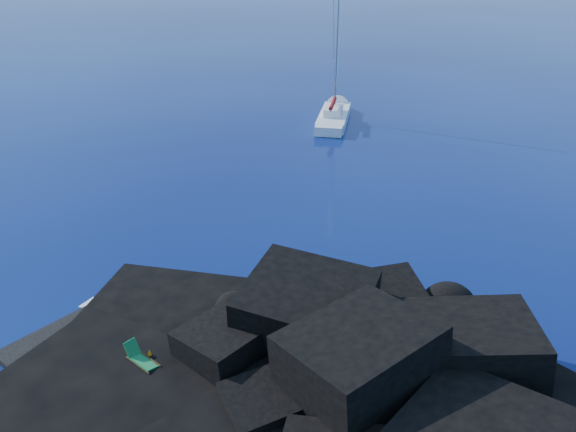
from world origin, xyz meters
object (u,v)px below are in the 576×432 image
Objects in this scene: sunbather at (149,342)px; marker_cone at (150,355)px; sailboat at (334,122)px; deck_chair at (143,358)px.

marker_cone is (0.77, -0.65, 0.11)m from sunbather.
sailboat reaches higher than sunbather.
sunbather is 2.92× the size of marker_cone.
sunbather is at bearing -96.80° from sailboat.
deck_chair is at bearing -78.34° from sunbather.
deck_chair is at bearing -95.97° from sailboat.
sunbather is at bearing 139.94° from marker_cone.
sunbather is 1.01m from marker_cone.
deck_chair is 0.94× the size of sunbather.
deck_chair reaches higher than sunbather.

